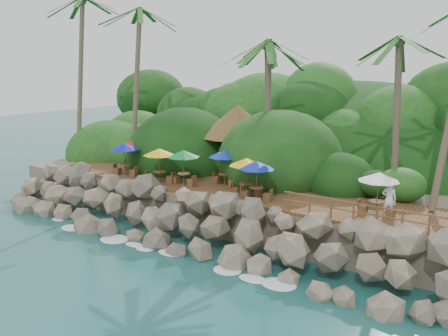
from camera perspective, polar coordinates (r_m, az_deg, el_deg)
The scene contains 12 objects.
ground at distance 25.37m, azimuth -7.81°, elevation -9.92°, with size 140.00×140.00×0.00m, color #19514F.
land_base at distance 37.86m, azimuth 8.60°, elevation -0.83°, with size 32.00×25.20×2.10m, color gray.
jungle_hill at distance 44.80m, azimuth 12.78°, elevation -0.34°, with size 44.80×28.00×15.40m, color #143811.
seawall at distance 26.39m, azimuth -4.95°, elevation -6.30°, with size 29.00×4.00×2.30m, color gray, non-canonical shape.
terrace at distance 29.15m, azimuth 0.00°, elevation -2.31°, with size 26.00×5.00×0.20m, color brown.
jungle_foliage at distance 37.24m, azimuth 7.87°, elevation -2.70°, with size 44.00×16.00×12.00m, color #143811, non-canonical shape.
foam_line at distance 25.57m, azimuth -7.36°, elevation -9.66°, with size 25.20×0.80×0.06m.
palms at distance 30.72m, azimuth 2.60°, elevation 17.09°, with size 33.01×7.19×13.51m.
palapa at distance 32.60m, azimuth 1.62°, elevation 5.66°, with size 5.18×5.18×4.60m.
dining_clusters at distance 28.62m, azimuth -1.80°, elevation 1.30°, with size 19.11×5.19×2.16m.
railing at distance 22.88m, azimuth 16.46°, elevation -5.08°, with size 8.30×0.10×1.00m.
waiter at distance 24.17m, azimuth 19.04°, elevation -3.56°, with size 0.67×0.44×1.84m, color white.
Camera 1 is at (15.98, -17.26, 9.51)m, focal length 38.43 mm.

